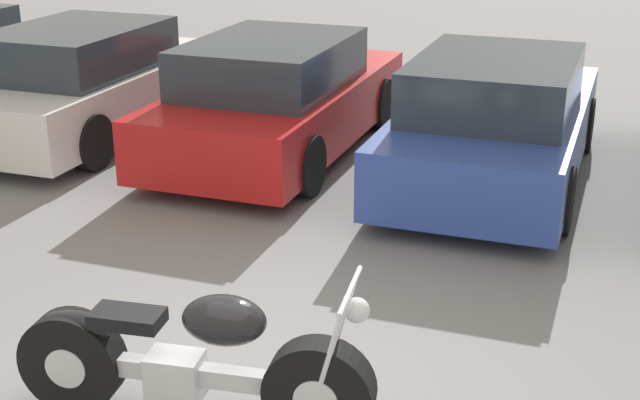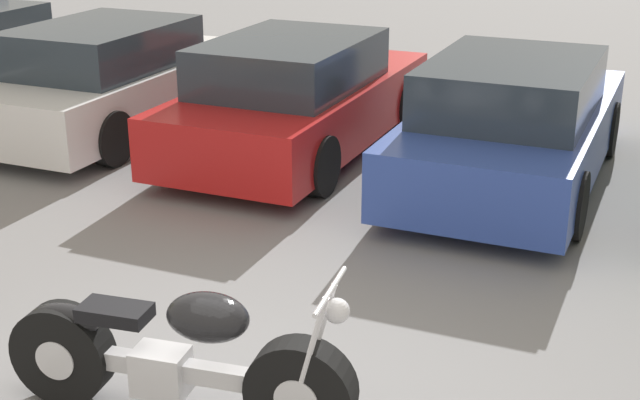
% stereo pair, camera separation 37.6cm
% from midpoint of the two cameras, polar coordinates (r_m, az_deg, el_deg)
% --- Properties ---
extents(motorcycle, '(2.28, 0.66, 1.05)m').
position_cam_midpoint_polar(motorcycle, '(5.62, -10.31, -10.20)').
color(motorcycle, black).
rests_on(motorcycle, ground_plane).
extents(parked_car_white, '(1.92, 4.43, 1.41)m').
position_cam_midpoint_polar(parked_car_white, '(11.91, -15.47, 7.28)').
color(parked_car_white, white).
rests_on(parked_car_white, ground_plane).
extents(parked_car_red, '(1.92, 4.43, 1.41)m').
position_cam_midpoint_polar(parked_car_red, '(10.68, -3.72, 6.50)').
color(parked_car_red, red).
rests_on(parked_car_red, ground_plane).
extents(parked_car_blue, '(1.92, 4.43, 1.41)m').
position_cam_midpoint_polar(parked_car_blue, '(9.84, 10.07, 4.97)').
color(parked_car_blue, '#2D479E').
rests_on(parked_car_blue, ground_plane).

